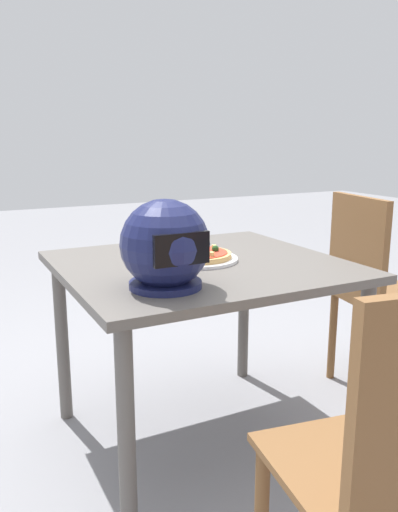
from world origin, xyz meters
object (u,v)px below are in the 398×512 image
object	(u,v)px
dining_table	(201,285)
motorcycle_helmet	(165,246)
chair_side	(373,285)
pizza	(197,254)

from	to	relation	value
dining_table	motorcycle_helmet	bearing A→B (deg)	44.79
chair_side	motorcycle_helmet	bearing A→B (deg)	12.19
dining_table	pizza	xyz separation A→B (m)	(0.00, -0.02, 0.11)
pizza	motorcycle_helmet	world-z (taller)	motorcycle_helmet
dining_table	motorcycle_helmet	xyz separation A→B (m)	(0.24, 0.24, 0.21)
pizza	motorcycle_helmet	xyz separation A→B (m)	(0.24, 0.26, 0.10)
motorcycle_helmet	dining_table	bearing A→B (deg)	-135.21
dining_table	pizza	distance (m)	0.11
dining_table	chair_side	distance (m)	0.86
pizza	motorcycle_helmet	bearing A→B (deg)	47.96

